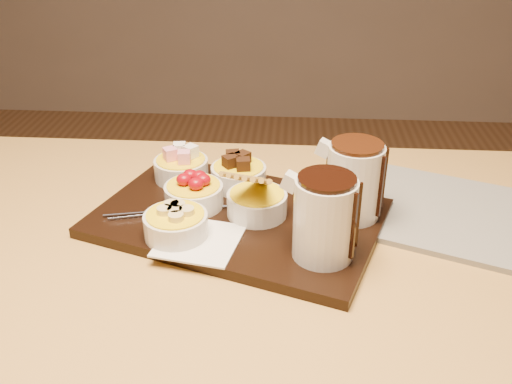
# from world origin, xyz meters

# --- Properties ---
(dining_table) EXTENTS (1.20, 0.80, 0.75)m
(dining_table) POSITION_xyz_m (0.00, 0.00, 0.65)
(dining_table) COLOR #BF9147
(dining_table) RESTS_ON ground
(serving_board) EXTENTS (0.53, 0.43, 0.02)m
(serving_board) POSITION_xyz_m (0.04, 0.07, 0.76)
(serving_board) COLOR black
(serving_board) RESTS_ON dining_table
(napkin) EXTENTS (0.14, 0.14, 0.00)m
(napkin) POSITION_xyz_m (-0.01, -0.01, 0.77)
(napkin) COLOR white
(napkin) RESTS_ON serving_board
(bowl_marshmallows) EXTENTS (0.10, 0.10, 0.04)m
(bowl_marshmallows) POSITION_xyz_m (-0.07, 0.19, 0.79)
(bowl_marshmallows) COLOR beige
(bowl_marshmallows) RESTS_ON serving_board
(bowl_cake) EXTENTS (0.10, 0.10, 0.04)m
(bowl_cake) POSITION_xyz_m (0.03, 0.17, 0.79)
(bowl_cake) COLOR beige
(bowl_cake) RESTS_ON serving_board
(bowl_strawberries) EXTENTS (0.10, 0.10, 0.04)m
(bowl_strawberries) POSITION_xyz_m (-0.03, 0.09, 0.79)
(bowl_strawberries) COLOR beige
(bowl_strawberries) RESTS_ON serving_board
(bowl_biscotti) EXTENTS (0.10, 0.10, 0.04)m
(bowl_biscotti) POSITION_xyz_m (0.07, 0.07, 0.79)
(bowl_biscotti) COLOR beige
(bowl_biscotti) RESTS_ON serving_board
(bowl_bananas) EXTENTS (0.10, 0.10, 0.04)m
(bowl_bananas) POSITION_xyz_m (-0.05, -0.00, 0.79)
(bowl_bananas) COLOR beige
(bowl_bananas) RESTS_ON serving_board
(pitcher_dark_chocolate) EXTENTS (0.11, 0.11, 0.12)m
(pitcher_dark_chocolate) POSITION_xyz_m (0.18, -0.04, 0.83)
(pitcher_dark_chocolate) COLOR silver
(pitcher_dark_chocolate) RESTS_ON serving_board
(pitcher_milk_chocolate) EXTENTS (0.11, 0.11, 0.12)m
(pitcher_milk_chocolate) POSITION_xyz_m (0.23, 0.08, 0.83)
(pitcher_milk_chocolate) COLOR silver
(pitcher_milk_chocolate) RESTS_ON serving_board
(fondue_skewers) EXTENTS (0.09, 0.26, 0.01)m
(fondue_skewers) POSITION_xyz_m (-0.05, 0.07, 0.77)
(fondue_skewers) COLOR silver
(fondue_skewers) RESTS_ON serving_board
(newspaper) EXTENTS (0.41, 0.38, 0.01)m
(newspaper) POSITION_xyz_m (0.40, 0.12, 0.76)
(newspaper) COLOR beige
(newspaper) RESTS_ON dining_table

